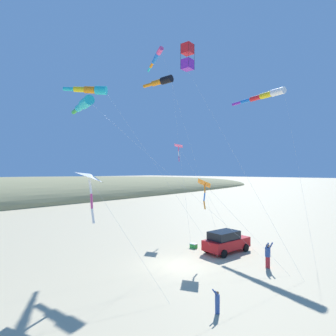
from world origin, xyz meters
name	(u,v)px	position (x,y,z in m)	size (l,w,h in m)	color
ground_plane	(177,265)	(0.00, 0.00, 0.00)	(600.00, 600.00, 0.00)	#C6B58C
parked_car	(226,241)	(-1.05, -5.41, 0.95)	(2.66, 4.56, 1.85)	red
cooler_box	(194,246)	(1.84, -4.67, 0.21)	(0.62, 0.42, 0.42)	green
person_adult_flyer	(268,253)	(-5.34, -3.91, 1.04)	(0.69, 0.64, 1.92)	#B72833
person_child_green_jacket	(217,300)	(-6.08, 4.22, 0.66)	(0.38, 0.43, 1.21)	#335199
kite_delta_small_distant	(90,178)	(1.97, 6.14, 6.60)	(6.86, 2.23, 7.07)	white
kite_windsock_long_streamer_left	(263,96)	(-0.72, -14.30, 15.36)	(12.02, 10.05, 15.71)	white
kite_windsock_yellow_midlevel	(83,105)	(8.44, 2.59, 12.83)	(16.50, 9.01, 13.28)	#1EB7C6
kite_box_checkered_midright	(188,57)	(1.18, -2.91, 16.77)	(9.72, 0.90, 17.88)	red
kite_windsock_striped_overhead	(162,81)	(6.13, -5.03, 16.21)	(6.01, 0.89, 16.65)	black
kite_windsock_blue_topmost	(91,90)	(11.10, 0.04, 15.17)	(15.01, 5.46, 15.57)	#1EB7C6
kite_delta_rainbow_low_near	(179,146)	(7.64, -9.73, 9.97)	(10.20, 3.66, 10.30)	#EF4C93
kite_delta_black_fish_shape	(205,184)	(-0.49, -3.09, 5.97)	(7.47, 1.45, 6.43)	orange
kite_windsock_red_high_left	(156,57)	(8.94, -7.21, 20.09)	(12.11, 2.80, 20.75)	#EF4C93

